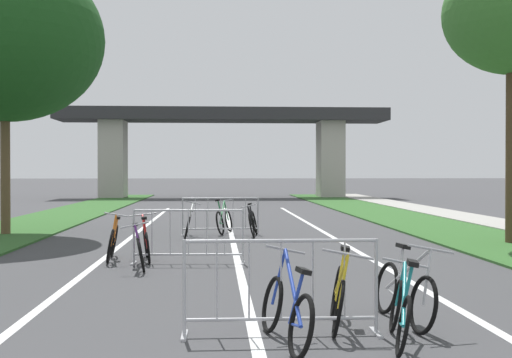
{
  "coord_description": "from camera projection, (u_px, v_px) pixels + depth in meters",
  "views": [
    {
      "loc": [
        -0.41,
        -2.72,
        1.79
      ],
      "look_at": [
        0.83,
        18.17,
        1.53
      ],
      "focal_mm": 46.55,
      "sensor_mm": 36.0,
      "label": 1
    }
  ],
  "objects": [
    {
      "name": "lane_stripe_center",
      "position": [
        232.0,
        239.0,
        17.22
      ],
      "size": [
        0.14,
        28.99,
        0.01
      ],
      "primitive_type": "cube",
      "color": "silver",
      "rests_on": "ground"
    },
    {
      "name": "bicycle_black_0",
      "position": [
        253.0,
        223.0,
        18.02
      ],
      "size": [
        0.6,
        1.64,
        0.91
      ],
      "rotation": [
        0.0,
        0.0,
        3.01
      ],
      "color": "black",
      "rests_on": "ground"
    },
    {
      "name": "bicycle_yellow_4",
      "position": [
        338.0,
        295.0,
        7.58
      ],
      "size": [
        0.55,
        1.67,
        0.96
      ],
      "rotation": [
        0.0,
        0.0,
        2.99
      ],
      "color": "black",
      "rests_on": "ground"
    },
    {
      "name": "bicycle_green_5",
      "position": [
        224.0,
        220.0,
        18.84
      ],
      "size": [
        0.59,
        1.69,
        0.99
      ],
      "rotation": [
        0.0,
        0.0,
        -0.25
      ],
      "color": "black",
      "rests_on": "ground"
    },
    {
      "name": "grass_verge_left",
      "position": [
        42.0,
        222.0,
        22.83
      ],
      "size": [
        3.04,
        50.1,
        0.05
      ],
      "primitive_type": "cube",
      "color": "#2D5B26",
      "rests_on": "ground"
    },
    {
      "name": "crowd_barrier_third",
      "position": [
        221.0,
        217.0,
        18.38
      ],
      "size": [
        2.17,
        0.53,
        1.05
      ],
      "rotation": [
        0.0,
        0.0,
        0.04
      ],
      "color": "#ADADB2",
      "rests_on": "ground"
    },
    {
      "name": "bicycle_blue_7",
      "position": [
        286.0,
        311.0,
        6.78
      ],
      "size": [
        0.51,
        1.72,
        0.98
      ],
      "rotation": [
        0.0,
        0.0,
        0.17
      ],
      "color": "black",
      "rests_on": "ground"
    },
    {
      "name": "overpass_bridge",
      "position": [
        223.0,
        132.0,
        44.03
      ],
      "size": [
        21.69,
        3.62,
        5.88
      ],
      "color": "#2D2D30",
      "rests_on": "ground"
    },
    {
      "name": "tree_left_oak_near",
      "position": [
        5.0,
        38.0,
        18.26
      ],
      "size": [
        5.42,
        5.42,
        7.75
      ],
      "color": "brown",
      "rests_on": "ground"
    },
    {
      "name": "lane_stripe_left_lane",
      "position": [
        128.0,
        240.0,
        17.06
      ],
      "size": [
        0.14,
        28.99,
        0.01
      ],
      "primitive_type": "cube",
      "color": "silver",
      "rests_on": "ground"
    },
    {
      "name": "crowd_barrier_nearest",
      "position": [
        281.0,
        288.0,
        7.19
      ],
      "size": [
        2.15,
        0.44,
        1.05
      ],
      "rotation": [
        0.0,
        0.0,
        0.0
      ],
      "color": "#ADADB2",
      "rests_on": "ground"
    },
    {
      "name": "bicycle_orange_3",
      "position": [
        113.0,
        242.0,
        13.22
      ],
      "size": [
        0.51,
        1.7,
        1.0
      ],
      "rotation": [
        0.0,
        0.0,
        3.22
      ],
      "color": "black",
      "rests_on": "ground"
    },
    {
      "name": "bicycle_teal_1",
      "position": [
        400.0,
        311.0,
        6.83
      ],
      "size": [
        0.65,
        1.58,
        0.91
      ],
      "rotation": [
        0.0,
        0.0,
        -0.2
      ],
      "color": "black",
      "rests_on": "ground"
    },
    {
      "name": "crowd_barrier_second",
      "position": [
        188.0,
        237.0,
        12.73
      ],
      "size": [
        2.17,
        0.54,
        1.05
      ],
      "rotation": [
        0.0,
        0.0,
        -0.04
      ],
      "color": "#ADADB2",
      "rests_on": "ground"
    },
    {
      "name": "lane_stripe_right_lane",
      "position": [
        335.0,
        239.0,
        17.38
      ],
      "size": [
        0.14,
        28.99,
        0.01
      ],
      "primitive_type": "cube",
      "color": "silver",
      "rests_on": "ground"
    },
    {
      "name": "bicycle_purple_8",
      "position": [
        140.0,
        249.0,
        12.13
      ],
      "size": [
        0.49,
        1.72,
        0.9
      ],
      "rotation": [
        0.0,
        0.0,
        3.27
      ],
      "color": "black",
      "rests_on": "ground"
    },
    {
      "name": "grass_verge_right",
      "position": [
        409.0,
        220.0,
        23.6
      ],
      "size": [
        3.04,
        50.1,
        0.05
      ],
      "primitive_type": "cube",
      "color": "#2D5B26",
      "rests_on": "ground"
    },
    {
      "name": "bicycle_silver_9",
      "position": [
        404.0,
        292.0,
        7.75
      ],
      "size": [
        0.62,
        1.74,
        0.99
      ],
      "rotation": [
        0.0,
        0.0,
        3.26
      ],
      "color": "black",
      "rests_on": "ground"
    },
    {
      "name": "bicycle_red_2",
      "position": [
        146.0,
        243.0,
        13.17
      ],
      "size": [
        0.58,
        1.61,
        0.93
      ],
      "rotation": [
        0.0,
        0.0,
        0.15
      ],
      "color": "black",
      "rests_on": "ground"
    },
    {
      "name": "bicycle_white_6",
      "position": [
        188.0,
        224.0,
        17.76
      ],
      "size": [
        0.45,
        1.7,
        0.96
      ],
      "rotation": [
        0.0,
        0.0,
        0.01
      ],
      "color": "black",
      "rests_on": "ground"
    },
    {
      "name": "sidewalk_path_right",
      "position": [
        477.0,
        219.0,
        23.74
      ],
      "size": [
        1.88,
        50.1,
        0.08
      ],
      "primitive_type": "cube",
      "color": "#9E9B93",
      "rests_on": "ground"
    }
  ]
}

